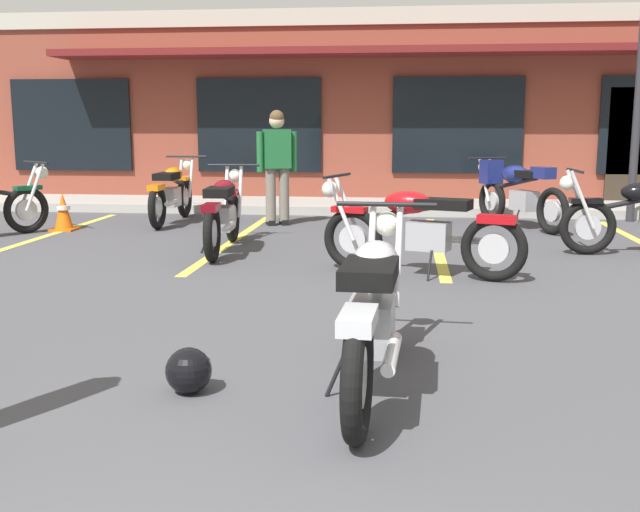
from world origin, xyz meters
name	(u,v)px	position (x,y,z in m)	size (l,w,h in m)	color
ground_plane	(277,336)	(0.00, 3.79, 0.00)	(80.00, 80.00, 0.00)	#47474C
sidewalk_kerb	(353,206)	(0.00, 11.72, 0.07)	(22.00, 1.80, 0.14)	#A8A59E
brick_storefront_building	(366,111)	(0.00, 15.51, 1.75)	(17.97, 6.93, 3.50)	brown
painted_stall_lines	(334,241)	(0.00, 8.12, 0.00)	(13.03, 4.80, 0.01)	#DBCC4C
motorcycle_foreground_classic	(373,309)	(0.72, 2.79, 0.46)	(0.66, 2.11, 0.98)	black
motorcycle_red_sportbike	(223,212)	(-1.23, 7.27, 0.46)	(0.66, 2.11, 0.98)	black
motorcycle_black_cruiser	(516,191)	(2.49, 9.81, 0.53)	(1.24, 1.93, 0.98)	black
motorcycle_orange_scrambler	(172,192)	(-2.60, 9.69, 0.46)	(0.66, 2.11, 0.98)	black
motorcycle_cream_vintage	(419,229)	(1.03, 6.09, 0.46)	(2.04, 0.97, 0.98)	black
person_in_shorts_foreground	(277,161)	(-0.97, 9.58, 0.95)	(0.59, 0.38, 1.68)	black
helmet_on_pavement	(189,371)	(-0.30, 2.60, 0.13)	(0.26, 0.26, 0.26)	black
traffic_cone	(63,212)	(-3.88, 8.73, 0.26)	(0.34, 0.34, 0.53)	orange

